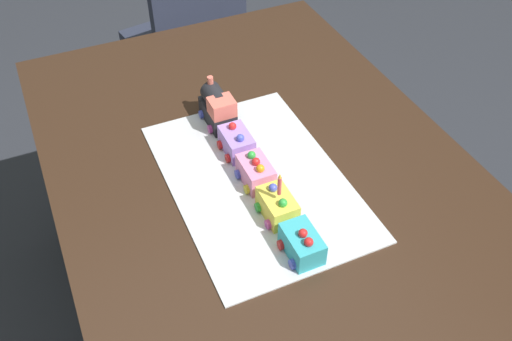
# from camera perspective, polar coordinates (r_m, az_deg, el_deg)

# --- Properties ---
(ground_plane) EXTENTS (8.00, 8.00, 0.00)m
(ground_plane) POSITION_cam_1_polar(r_m,az_deg,el_deg) (1.98, 0.02, -14.72)
(ground_plane) COLOR #2D3038
(dining_table) EXTENTS (1.40, 1.00, 0.74)m
(dining_table) POSITION_cam_1_polar(r_m,az_deg,el_deg) (1.48, 0.03, -1.80)
(dining_table) COLOR #382316
(dining_table) RESTS_ON ground
(chair) EXTENTS (0.47, 0.47, 0.86)m
(chair) POSITION_cam_1_polar(r_m,az_deg,el_deg) (2.39, -6.82, 12.94)
(chair) COLOR #2D3347
(chair) RESTS_ON ground
(cake_board) EXTENTS (0.60, 0.40, 0.00)m
(cake_board) POSITION_cam_1_polar(r_m,az_deg,el_deg) (1.35, 0.00, -0.98)
(cake_board) COLOR silver
(cake_board) RESTS_ON dining_table
(cake_locomotive) EXTENTS (0.14, 0.08, 0.12)m
(cake_locomotive) POSITION_cam_1_polar(r_m,az_deg,el_deg) (1.48, -3.93, 6.40)
(cake_locomotive) COLOR #232328
(cake_locomotive) RESTS_ON cake_board
(cake_car_hopper_lavender) EXTENTS (0.10, 0.08, 0.07)m
(cake_car_hopper_lavender) POSITION_cam_1_polar(r_m,az_deg,el_deg) (1.40, -1.99, 2.90)
(cake_car_hopper_lavender) COLOR #AD84E0
(cake_car_hopper_lavender) RESTS_ON cake_board
(cake_car_caboose_bubblegum) EXTENTS (0.10, 0.08, 0.07)m
(cake_car_caboose_bubblegum) POSITION_cam_1_polar(r_m,az_deg,el_deg) (1.32, -0.01, -0.14)
(cake_car_caboose_bubblegum) COLOR pink
(cake_car_caboose_bubblegum) RESTS_ON cake_board
(cake_car_flatbed_lemon) EXTENTS (0.10, 0.08, 0.07)m
(cake_car_flatbed_lemon) POSITION_cam_1_polar(r_m,az_deg,el_deg) (1.25, 2.20, -3.59)
(cake_car_flatbed_lemon) COLOR #F4E04C
(cake_car_flatbed_lemon) RESTS_ON cake_board
(cake_car_gondola_turquoise) EXTENTS (0.10, 0.08, 0.07)m
(cake_car_gondola_turquoise) POSITION_cam_1_polar(r_m,az_deg,el_deg) (1.18, 4.72, -7.45)
(cake_car_gondola_turquoise) COLOR #38B7C6
(cake_car_gondola_turquoise) RESTS_ON cake_board
(birthday_candle) EXTENTS (0.01, 0.01, 0.06)m
(birthday_candle) POSITION_cam_1_polar(r_m,az_deg,el_deg) (1.19, 2.41, -1.42)
(birthday_candle) COLOR #F24C59
(birthday_candle) RESTS_ON cake_car_flatbed_lemon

